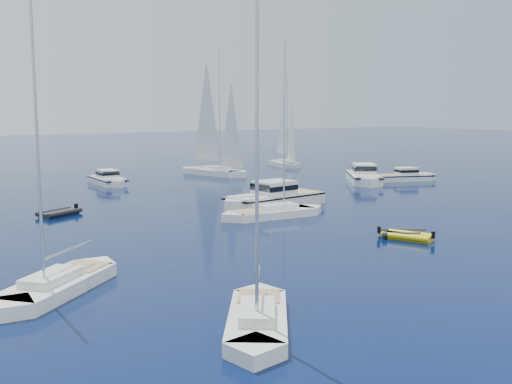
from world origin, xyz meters
TOP-DOWN VIEW (x-y plane):
  - motor_cruiser_centre at (2.04, 29.83)m, footprint 11.76×4.89m
  - motor_cruiser_far_r at (27.40, 36.77)m, footprint 8.35×5.30m
  - motor_cruiser_distant at (21.64, 38.34)m, footprint 9.11×10.81m
  - motor_cruiser_horizon at (-4.45, 53.59)m, footprint 2.78×8.54m
  - sailboat_fore at (-16.03, 5.51)m, footprint 7.11×8.61m
  - sailboat_mid_l at (-21.38, 14.80)m, footprint 9.19×8.33m
  - sailboat_centre at (-0.93, 25.47)m, footprint 10.05×3.36m
  - sailboat_sails_r at (10.93, 55.78)m, footprint 6.54×12.16m
  - sailboat_sails_far at (26.32, 60.64)m, footprint 4.74×10.11m
  - tender_yellow at (1.63, 13.49)m, footprint 3.08×3.90m
  - tender_grey_near at (1.98, 14.17)m, footprint 3.93×3.51m
  - tender_grey_far at (-15.16, 36.01)m, footprint 4.24×3.48m

SIDE VIEW (x-z plane):
  - motor_cruiser_centre at x=2.04m, z-range -1.50..1.50m
  - motor_cruiser_far_r at x=27.40m, z-range -1.05..1.05m
  - motor_cruiser_distant at x=21.64m, z-range -1.43..1.43m
  - motor_cruiser_horizon at x=-4.45m, z-range -1.11..1.11m
  - sailboat_fore at x=-16.03m, z-range -6.57..6.57m
  - sailboat_mid_l at x=-21.38m, z-range -7.25..7.25m
  - sailboat_centre at x=-0.93m, z-range -7.26..7.26m
  - sailboat_sails_r at x=10.93m, z-range -8.66..8.66m
  - sailboat_sails_far at x=26.32m, z-range -7.19..7.19m
  - tender_yellow at x=1.63m, z-range -0.47..0.47m
  - tender_grey_near at x=1.98m, z-range -0.47..0.47m
  - tender_grey_far at x=-15.16m, z-range -0.47..0.47m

